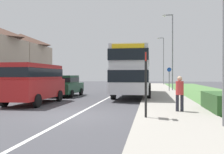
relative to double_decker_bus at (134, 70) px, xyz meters
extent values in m
plane|color=#424247|center=(-1.81, -10.21, -2.14)|extent=(120.00, 120.00, 0.00)
cube|color=silver|center=(-1.81, -2.21, -2.14)|extent=(0.14, 60.00, 0.01)
cube|color=#9E998E|center=(2.39, -4.21, -2.08)|extent=(3.20, 68.00, 0.12)
cube|color=#2D5128|center=(4.49, -8.55, -1.69)|extent=(1.10, 3.17, 0.90)
cube|color=#BCBCC1|center=(0.00, 0.00, -0.82)|extent=(2.50, 10.50, 1.65)
cube|color=#BCBCC1|center=(0.00, 0.00, 0.78)|extent=(2.45, 10.29, 1.55)
cube|color=black|center=(0.00, 0.00, -0.49)|extent=(2.52, 10.56, 0.76)
cube|color=black|center=(0.00, 0.00, 0.86)|extent=(2.52, 10.56, 0.72)
cube|color=gold|center=(0.00, -5.20, 1.28)|extent=(2.00, 0.08, 0.44)
cylinder|color=black|center=(-1.25, 3.26, -1.64)|extent=(0.30, 1.00, 1.00)
cylinder|color=black|center=(1.25, 3.26, -1.64)|extent=(0.30, 1.00, 1.00)
cylinder|color=black|center=(-1.25, -2.89, -1.64)|extent=(0.30, 1.00, 1.00)
cylinder|color=black|center=(1.25, -2.89, -1.64)|extent=(0.30, 1.00, 1.00)
cube|color=#B21E1E|center=(-5.50, -6.44, -1.23)|extent=(1.95, 5.16, 1.10)
cube|color=#B21E1E|center=(-5.50, -6.44, -0.23)|extent=(1.72, 4.75, 0.90)
cube|color=black|center=(-5.50, -6.44, -0.27)|extent=(1.75, 4.80, 0.50)
cylinder|color=black|center=(-6.45, -4.84, -1.78)|extent=(0.20, 0.72, 0.72)
cylinder|color=black|center=(-4.54, -4.84, -1.78)|extent=(0.20, 0.72, 0.72)
cylinder|color=black|center=(-6.45, -8.04, -1.78)|extent=(0.20, 0.72, 0.72)
cylinder|color=black|center=(-4.54, -8.04, -1.78)|extent=(0.20, 0.72, 0.72)
cube|color=#19472D|center=(-5.42, -1.03, -1.46)|extent=(1.77, 4.17, 0.77)
cube|color=#19472D|center=(-5.42, -1.24, -0.76)|extent=(1.56, 2.29, 0.63)
cube|color=black|center=(-5.42, -1.24, -0.79)|extent=(1.59, 2.32, 0.35)
cylinder|color=black|center=(-6.28, 0.27, -1.84)|extent=(0.20, 0.60, 0.60)
cylinder|color=black|center=(-4.55, 0.27, -1.84)|extent=(0.20, 0.60, 0.60)
cylinder|color=black|center=(-6.28, -2.32, -1.84)|extent=(0.20, 0.60, 0.60)
cylinder|color=black|center=(-4.55, -2.32, -1.84)|extent=(0.20, 0.60, 0.60)
cylinder|color=#23232D|center=(2.54, -9.10, -1.72)|extent=(0.14, 0.14, 0.85)
cylinder|color=#23232D|center=(2.74, -9.10, -1.72)|extent=(0.14, 0.14, 0.85)
cylinder|color=#BF3333|center=(2.64, -9.10, -0.99)|extent=(0.34, 0.34, 0.60)
sphere|color=tan|center=(2.64, -9.10, -0.58)|extent=(0.22, 0.22, 0.22)
cylinder|color=black|center=(1.19, -10.90, -0.84)|extent=(0.09, 0.09, 2.60)
cube|color=red|center=(1.19, -10.90, 0.26)|extent=(0.04, 0.44, 0.32)
cube|color=black|center=(1.19, -10.88, -0.59)|extent=(0.06, 0.52, 0.68)
cylinder|color=slate|center=(3.28, 5.55, -1.09)|extent=(0.08, 0.08, 2.10)
cylinder|color=blue|center=(3.28, 5.55, 0.16)|extent=(0.44, 0.03, 0.44)
cylinder|color=slate|center=(3.70, 6.66, 1.97)|extent=(0.12, 0.12, 8.22)
cube|color=slate|center=(3.25, 6.66, 6.03)|extent=(0.90, 0.10, 0.10)
cube|color=silver|center=(2.80, 6.66, 5.96)|extent=(0.36, 0.20, 0.14)
cylinder|color=slate|center=(3.65, 23.65, 2.02)|extent=(0.12, 0.12, 8.33)
cube|color=slate|center=(3.20, 23.65, 6.14)|extent=(0.90, 0.10, 0.10)
cube|color=silver|center=(2.75, 23.65, 6.07)|extent=(0.36, 0.20, 0.14)
cube|color=tan|center=(-16.21, 11.04, 0.74)|extent=(6.27, 6.85, 5.77)
pyramid|color=#4C3328|center=(-16.21, 11.04, 4.46)|extent=(6.27, 6.85, 1.66)
camera|label=1|loc=(1.36, -20.21, -0.44)|focal=39.33mm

